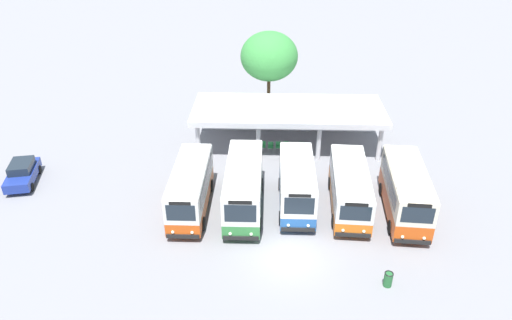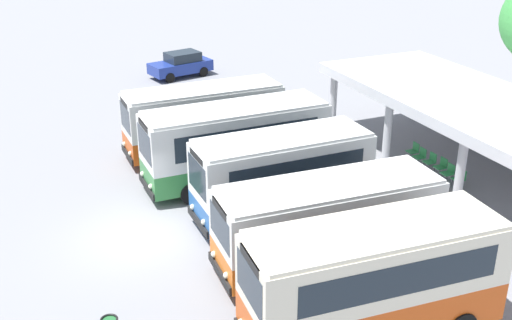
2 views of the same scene
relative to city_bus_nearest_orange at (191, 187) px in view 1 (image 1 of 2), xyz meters
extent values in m
plane|color=gray|center=(6.44, -4.72, -1.77)|extent=(180.00, 180.00, 0.00)
cylinder|color=black|center=(1.03, -2.23, -1.32)|extent=(0.22, 0.90, 0.90)
cylinder|color=black|center=(-1.03, -2.23, -1.32)|extent=(0.22, 0.90, 0.90)
cylinder|color=black|center=(1.03, 2.26, -1.32)|extent=(0.22, 0.90, 0.90)
cylinder|color=black|center=(-1.03, 2.26, -1.32)|extent=(0.22, 0.90, 0.90)
cube|color=#D14C14|center=(0.00, 0.01, -0.91)|extent=(2.16, 7.24, 0.96)
cube|color=silver|center=(0.00, 0.01, 0.44)|extent=(2.16, 7.24, 1.73)
cube|color=silver|center=(0.00, 0.01, 1.37)|extent=(2.10, 7.03, 0.12)
cube|color=black|center=(0.00, -3.64, -1.25)|extent=(2.05, 0.10, 0.28)
cube|color=#1E2833|center=(0.00, -3.59, 0.49)|extent=(1.77, 0.05, 1.13)
cube|color=black|center=(0.00, -3.59, 1.19)|extent=(1.30, 0.05, 0.24)
cube|color=#1E2833|center=(1.07, 0.11, 0.49)|extent=(0.04, 5.79, 0.95)
cube|color=#1E2833|center=(-1.07, 0.11, 0.49)|extent=(0.04, 5.79, 0.95)
sphere|color=#EAEACC|center=(0.59, -3.63, -0.94)|extent=(0.20, 0.20, 0.20)
sphere|color=#EAEACC|center=(-0.60, -3.63, -0.94)|extent=(0.20, 0.20, 0.20)
cylinder|color=black|center=(4.68, -2.19, -1.32)|extent=(0.22, 0.90, 0.90)
cylinder|color=black|center=(2.45, -2.20, -1.32)|extent=(0.22, 0.90, 0.90)
cylinder|color=black|center=(4.66, 2.56, -1.32)|extent=(0.22, 0.90, 0.90)
cylinder|color=black|center=(2.43, 2.56, -1.32)|extent=(0.22, 0.90, 0.90)
cube|color=#337F3D|center=(3.55, 0.18, -0.90)|extent=(2.35, 7.68, 0.97)
cube|color=silver|center=(3.55, 0.18, 0.53)|extent=(2.35, 7.68, 1.89)
cube|color=silver|center=(3.55, 0.18, 1.53)|extent=(2.28, 7.45, 0.12)
cube|color=black|center=(3.57, -3.68, -1.25)|extent=(2.21, 0.11, 0.28)
cube|color=#1E2833|center=(3.57, -3.64, 0.58)|extent=(1.91, 0.06, 1.23)
cube|color=black|center=(3.57, -3.64, 1.35)|extent=(1.40, 0.06, 0.24)
cube|color=#1E2833|center=(4.71, 0.29, 0.58)|extent=(0.06, 6.13, 1.04)
cube|color=#1E2833|center=(2.40, 0.28, 0.58)|extent=(0.06, 6.13, 1.04)
sphere|color=#EAEACC|center=(4.21, -3.67, -0.94)|extent=(0.20, 0.20, 0.20)
sphere|color=#EAEACC|center=(2.93, -3.67, -0.94)|extent=(0.20, 0.20, 0.20)
cylinder|color=black|center=(8.18, -1.44, -1.32)|extent=(0.22, 0.90, 0.90)
cylinder|color=black|center=(6.03, -1.44, -1.32)|extent=(0.22, 0.90, 0.90)
cylinder|color=black|center=(8.18, 2.63, -1.32)|extent=(0.22, 0.90, 0.90)
cylinder|color=black|center=(6.03, 2.63, -1.32)|extent=(0.22, 0.90, 0.90)
cube|color=#23569E|center=(7.11, 0.59, -0.92)|extent=(2.25, 6.58, 0.93)
cube|color=white|center=(7.11, 0.59, 0.47)|extent=(2.25, 6.58, 1.87)
cube|color=white|center=(7.11, 0.59, 1.46)|extent=(2.19, 6.38, 0.12)
cube|color=black|center=(7.11, -2.72, -1.25)|extent=(2.14, 0.10, 0.28)
cube|color=#1E2833|center=(7.11, -2.68, 0.52)|extent=(1.85, 0.05, 1.21)
cube|color=black|center=(7.11, -2.68, 1.28)|extent=(1.35, 0.05, 0.24)
cube|color=#1E2833|center=(8.22, 0.69, 0.52)|extent=(0.04, 5.26, 1.03)
cube|color=#1E2833|center=(5.99, 0.70, 0.52)|extent=(0.04, 5.26, 1.03)
sphere|color=#EAEACC|center=(7.72, -2.71, -0.94)|extent=(0.20, 0.20, 0.20)
sphere|color=#EAEACC|center=(6.49, -2.71, -0.94)|extent=(0.20, 0.20, 0.20)
cylinder|color=black|center=(11.64, -1.79, -1.32)|extent=(0.27, 0.91, 0.90)
cylinder|color=black|center=(9.44, -1.67, -1.32)|extent=(0.27, 0.91, 0.90)
cylinder|color=black|center=(11.88, 2.75, -1.32)|extent=(0.27, 0.91, 0.90)
cylinder|color=black|center=(9.68, 2.86, -1.32)|extent=(0.27, 0.91, 0.90)
cube|color=orange|center=(10.66, 0.54, -0.93)|extent=(2.68, 7.44, 0.91)
cube|color=silver|center=(10.66, 0.54, 0.31)|extent=(2.68, 7.44, 1.59)
cube|color=silver|center=(10.66, 0.54, 1.17)|extent=(2.60, 7.21, 0.12)
cube|color=black|center=(10.47, -3.15, -1.25)|extent=(2.19, 0.21, 0.28)
cube|color=#1E2833|center=(10.47, -3.10, 0.36)|extent=(1.89, 0.15, 1.03)
cube|color=black|center=(10.47, -3.10, 0.99)|extent=(1.38, 0.12, 0.24)
cube|color=#1E2833|center=(11.81, 0.58, 0.36)|extent=(0.35, 5.85, 0.87)
cube|color=#1E2833|center=(9.53, 0.70, 0.36)|extent=(0.35, 5.85, 0.87)
sphere|color=#EAEACC|center=(11.10, -3.17, -0.94)|extent=(0.20, 0.20, 0.20)
sphere|color=#EAEACC|center=(9.84, -3.11, -0.94)|extent=(0.20, 0.20, 0.20)
cylinder|color=black|center=(15.17, -2.36, -1.32)|extent=(0.28, 0.91, 0.90)
cylinder|color=black|center=(12.97, -2.21, -1.32)|extent=(0.28, 0.91, 0.90)
cylinder|color=black|center=(15.47, 2.05, -1.32)|extent=(0.28, 0.91, 0.90)
cylinder|color=black|center=(13.26, 2.20, -1.32)|extent=(0.28, 0.91, 0.90)
cube|color=#D14C14|center=(14.22, -0.08, -0.79)|extent=(2.78, 7.27, 1.19)
cube|color=beige|center=(14.22, -0.08, 0.65)|extent=(2.78, 7.27, 1.70)
cube|color=beige|center=(14.22, -0.08, 1.55)|extent=(2.70, 7.05, 0.12)
cube|color=black|center=(13.97, -3.67, -1.25)|extent=(2.19, 0.25, 0.28)
cube|color=#1E2833|center=(13.98, -3.62, 0.70)|extent=(1.89, 0.18, 1.10)
cube|color=black|center=(13.98, -3.62, 1.37)|extent=(1.39, 0.14, 0.24)
cube|color=#1E2833|center=(15.36, -0.06, 0.70)|extent=(0.42, 5.69, 0.93)
cube|color=#1E2833|center=(13.08, 0.10, 0.70)|extent=(0.42, 5.69, 0.93)
sphere|color=#EAEACC|center=(14.61, -3.70, -0.94)|extent=(0.20, 0.20, 0.20)
sphere|color=#EAEACC|center=(13.34, -3.61, -0.94)|extent=(0.20, 0.20, 0.20)
cylinder|color=black|center=(-11.95, 1.82, -1.45)|extent=(0.31, 0.66, 0.64)
cylinder|color=black|center=(-13.58, 1.48, -1.45)|extent=(0.31, 0.66, 0.64)
cylinder|color=black|center=(-12.47, 4.28, -1.45)|extent=(0.31, 0.66, 0.64)
cylinder|color=black|center=(-14.09, 3.94, -1.45)|extent=(0.31, 0.66, 0.64)
cube|color=navy|center=(-13.02, 2.88, -1.10)|extent=(2.55, 4.32, 0.70)
cube|color=#1E2833|center=(-13.06, 3.08, -0.45)|extent=(1.89, 2.37, 0.60)
cylinder|color=silver|center=(-0.52, 7.19, -0.17)|extent=(0.36, 0.36, 3.20)
cylinder|color=silver|center=(4.31, 7.19, -0.17)|extent=(0.36, 0.36, 3.20)
cylinder|color=silver|center=(9.14, 7.19, -0.17)|extent=(0.36, 0.36, 3.20)
cylinder|color=silver|center=(13.97, 7.19, -0.17)|extent=(0.36, 0.36, 3.20)
cube|color=white|center=(6.73, 12.48, -0.17)|extent=(15.29, 0.20, 3.20)
cube|color=white|center=(6.73, 9.74, 1.53)|extent=(15.79, 6.19, 0.20)
cube|color=white|center=(6.73, 6.69, 1.29)|extent=(15.79, 0.10, 0.28)
cylinder|color=slate|center=(4.84, 8.20, -1.55)|extent=(0.03, 0.03, 0.44)
cylinder|color=slate|center=(4.49, 8.20, -1.55)|extent=(0.03, 0.03, 0.44)
cylinder|color=slate|center=(4.85, 8.55, -1.55)|extent=(0.03, 0.03, 0.44)
cylinder|color=slate|center=(4.50, 8.55, -1.55)|extent=(0.03, 0.03, 0.44)
cube|color=#2D8C47|center=(4.67, 8.37, -1.31)|extent=(0.45, 0.45, 0.04)
cube|color=#2D8C47|center=(4.67, 8.57, -1.11)|extent=(0.44, 0.05, 0.40)
cylinder|color=slate|center=(5.48, 8.10, -1.55)|extent=(0.03, 0.03, 0.44)
cylinder|color=slate|center=(5.13, 8.10, -1.55)|extent=(0.03, 0.03, 0.44)
cylinder|color=slate|center=(5.49, 8.45, -1.55)|extent=(0.03, 0.03, 0.44)
cylinder|color=slate|center=(5.14, 8.45, -1.55)|extent=(0.03, 0.03, 0.44)
cube|color=#2D8C47|center=(5.31, 8.27, -1.31)|extent=(0.45, 0.45, 0.04)
cube|color=#2D8C47|center=(5.31, 8.47, -1.11)|extent=(0.44, 0.05, 0.40)
cylinder|color=slate|center=(6.12, 8.15, -1.55)|extent=(0.03, 0.03, 0.44)
cylinder|color=slate|center=(5.77, 8.16, -1.55)|extent=(0.03, 0.03, 0.44)
cylinder|color=slate|center=(6.13, 8.51, -1.55)|extent=(0.03, 0.03, 0.44)
cylinder|color=slate|center=(5.78, 8.51, -1.55)|extent=(0.03, 0.03, 0.44)
cube|color=#2D8C47|center=(5.95, 8.33, -1.31)|extent=(0.45, 0.45, 0.04)
cube|color=#2D8C47|center=(5.95, 8.53, -1.11)|extent=(0.44, 0.05, 0.40)
cylinder|color=slate|center=(6.76, 8.22, -1.55)|extent=(0.03, 0.03, 0.44)
cylinder|color=slate|center=(6.41, 8.23, -1.55)|extent=(0.03, 0.03, 0.44)
cylinder|color=slate|center=(6.77, 8.57, -1.55)|extent=(0.03, 0.03, 0.44)
cylinder|color=slate|center=(6.41, 8.58, -1.55)|extent=(0.03, 0.03, 0.44)
cube|color=#2D8C47|center=(6.59, 8.40, -1.31)|extent=(0.45, 0.45, 0.04)
cube|color=#2D8C47|center=(6.59, 8.60, -1.11)|extent=(0.44, 0.05, 0.40)
cylinder|color=slate|center=(7.40, 8.09, -1.55)|extent=(0.03, 0.03, 0.44)
cylinder|color=slate|center=(7.05, 8.10, -1.55)|extent=(0.03, 0.03, 0.44)
cylinder|color=slate|center=(7.41, 8.44, -1.55)|extent=(0.03, 0.03, 0.44)
cylinder|color=slate|center=(7.05, 8.45, -1.55)|extent=(0.03, 0.03, 0.44)
cube|color=#2D8C47|center=(7.23, 8.27, -1.31)|extent=(0.45, 0.45, 0.04)
cube|color=#2D8C47|center=(7.23, 8.47, -1.11)|extent=(0.44, 0.05, 0.40)
cylinder|color=slate|center=(8.04, 8.14, -1.55)|extent=(0.03, 0.03, 0.44)
cylinder|color=slate|center=(7.69, 8.14, -1.55)|extent=(0.03, 0.03, 0.44)
cylinder|color=slate|center=(8.04, 8.49, -1.55)|extent=(0.03, 0.03, 0.44)
cylinder|color=slate|center=(7.69, 8.50, -1.55)|extent=(0.03, 0.03, 0.44)
cube|color=#2D8C47|center=(7.87, 8.32, -1.31)|extent=(0.45, 0.45, 0.04)
cube|color=#2D8C47|center=(7.87, 8.52, -1.11)|extent=(0.44, 0.05, 0.40)
cylinder|color=brown|center=(5.04, 15.65, 0.19)|extent=(0.32, 0.32, 3.92)
ellipsoid|color=green|center=(5.04, 15.65, 4.12)|extent=(5.24, 5.24, 4.45)
cylinder|color=#266633|center=(11.86, -6.84, -1.34)|extent=(0.48, 0.48, 0.85)
torus|color=black|center=(11.86, -6.84, -0.90)|extent=(0.49, 0.49, 0.06)
camera|label=1|loc=(5.27, -26.30, 17.20)|focal=33.16mm
camera|label=2|loc=(26.04, -8.72, 9.74)|focal=44.11mm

